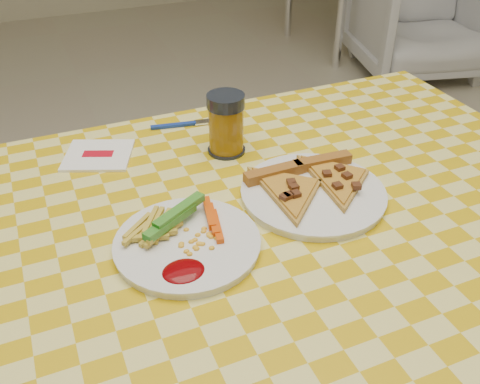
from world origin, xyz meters
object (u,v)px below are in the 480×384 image
Objects in this scene: plate_left at (187,245)px; bg_chair at (423,12)px; drink_glass at (226,125)px; plate_right at (313,194)px; table at (252,256)px.

plate_left is 0.30× the size of bg_chair.
bg_chair is (1.93, 1.68, -0.44)m from drink_glass.
plate_right is (0.25, 0.04, 0.00)m from plate_left.
drink_glass reaches higher than plate_left.
plate_left is 0.25m from plate_right.
drink_glass is at bearing 111.08° from plate_right.
drink_glass is at bearing 78.58° from table.
plate_left is 1.83× the size of drink_glass.
drink_glass reaches higher than bg_chair.
plate_left reaches higher than table.
drink_glass is 0.16× the size of bg_chair.
plate_left reaches higher than bg_chair.
drink_glass reaches higher than table.
plate_right is at bearing 10.10° from plate_left.
bg_chair is at bearing 44.16° from table.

